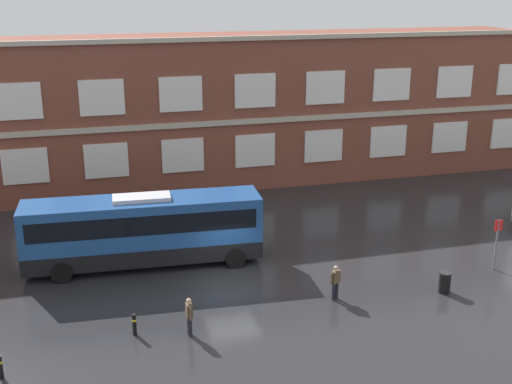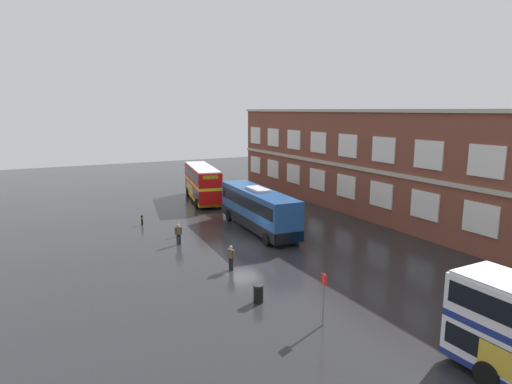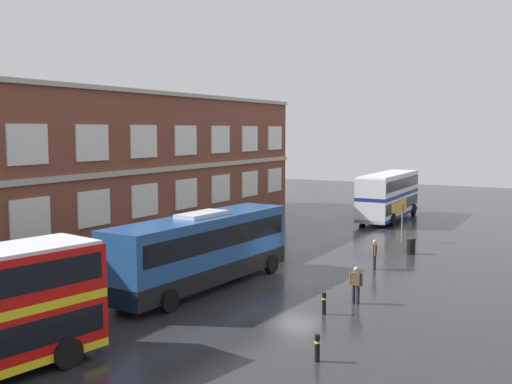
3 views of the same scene
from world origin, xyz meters
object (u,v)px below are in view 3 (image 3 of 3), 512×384
(bus_stand_flag, at_px, (402,219))
(safety_bollard_west, at_px, (324,303))
(double_decker_middle, at_px, (389,195))
(second_passenger, at_px, (375,253))
(safety_bollard_east, at_px, (317,347))
(station_litter_bin, at_px, (411,246))
(waiting_passenger, at_px, (356,283))
(touring_coach, at_px, (202,250))

(bus_stand_flag, distance_m, safety_bollard_west, 18.50)
(double_decker_middle, distance_m, second_passenger, 20.01)
(safety_bollard_west, bearing_deg, safety_bollard_east, -160.01)
(second_passenger, relative_size, bus_stand_flag, 0.63)
(double_decker_middle, height_order, station_litter_bin, double_decker_middle)
(second_passenger, bearing_deg, safety_bollard_east, -169.66)
(waiting_passenger, xyz_separation_m, safety_bollard_east, (-7.33, -1.23, -0.44))
(touring_coach, xyz_separation_m, waiting_passenger, (1.00, -7.65, -0.98))
(second_passenger, distance_m, safety_bollard_east, 14.64)
(double_decker_middle, bearing_deg, waiting_passenger, -166.45)
(double_decker_middle, height_order, safety_bollard_west, double_decker_middle)
(waiting_passenger, height_order, bus_stand_flag, bus_stand_flag)
(waiting_passenger, distance_m, bus_stand_flag, 16.35)
(waiting_passenger, relative_size, bus_stand_flag, 0.63)
(bus_stand_flag, relative_size, safety_bollard_east, 2.84)
(second_passenger, bearing_deg, station_litter_bin, -7.47)
(waiting_passenger, relative_size, station_litter_bin, 1.65)
(waiting_passenger, distance_m, second_passenger, 7.20)
(station_litter_bin, distance_m, safety_bollard_east, 19.78)
(bus_stand_flag, bearing_deg, double_decker_middle, 21.46)
(double_decker_middle, relative_size, waiting_passenger, 6.49)
(waiting_passenger, relative_size, safety_bollard_west, 1.79)
(station_litter_bin, bearing_deg, second_passenger, 172.53)
(safety_bollard_west, bearing_deg, waiting_passenger, -15.96)
(second_passenger, bearing_deg, double_decker_middle, 14.40)
(station_litter_bin, relative_size, safety_bollard_east, 1.08)
(bus_stand_flag, bearing_deg, safety_bollard_east, -171.37)
(touring_coach, relative_size, station_litter_bin, 11.78)
(bus_stand_flag, xyz_separation_m, station_litter_bin, (-3.82, -1.63, -1.12))
(waiting_passenger, relative_size, safety_bollard_east, 1.79)
(bus_stand_flag, height_order, station_litter_bin, bus_stand_flag)
(bus_stand_flag, bearing_deg, safety_bollard_west, -174.70)
(touring_coach, distance_m, second_passenger, 10.25)
(touring_coach, height_order, second_passenger, touring_coach)
(waiting_passenger, distance_m, safety_bollard_west, 2.35)
(waiting_passenger, bearing_deg, touring_coach, 97.48)
(touring_coach, xyz_separation_m, station_litter_bin, (13.36, -6.94, -1.39))
(touring_coach, bearing_deg, double_decker_middle, -2.68)
(safety_bollard_west, distance_m, safety_bollard_east, 5.44)
(waiting_passenger, bearing_deg, second_passenger, 11.21)
(double_decker_middle, distance_m, safety_bollard_east, 34.62)
(station_litter_bin, bearing_deg, bus_stand_flag, 23.13)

